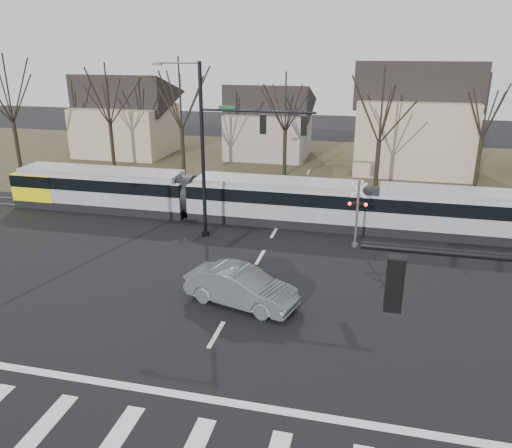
# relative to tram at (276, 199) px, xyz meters

# --- Properties ---
(ground) EXTENTS (140.00, 140.00, 0.00)m
(ground) POSITION_rel_tram_xyz_m (0.34, -16.00, -1.55)
(ground) COLOR black
(grass_verge) EXTENTS (140.00, 28.00, 0.01)m
(grass_verge) POSITION_rel_tram_xyz_m (0.34, 16.00, -1.55)
(grass_verge) COLOR #38331E
(grass_verge) RESTS_ON ground
(crosswalk) EXTENTS (27.00, 2.60, 0.01)m
(crosswalk) POSITION_rel_tram_xyz_m (0.34, -20.00, -1.54)
(crosswalk) COLOR silver
(crosswalk) RESTS_ON ground
(stop_line) EXTENTS (28.00, 0.35, 0.01)m
(stop_line) POSITION_rel_tram_xyz_m (0.34, -17.80, -1.54)
(stop_line) COLOR silver
(stop_line) RESTS_ON ground
(lane_dashes) EXTENTS (0.18, 30.00, 0.01)m
(lane_dashes) POSITION_rel_tram_xyz_m (0.34, -0.00, -1.54)
(lane_dashes) COLOR silver
(lane_dashes) RESTS_ON ground
(rail_pair) EXTENTS (90.00, 1.52, 0.06)m
(rail_pair) POSITION_rel_tram_xyz_m (0.34, -0.20, -1.52)
(rail_pair) COLOR #59595E
(rail_pair) RESTS_ON ground
(tram) EXTENTS (37.54, 2.79, 2.85)m
(tram) POSITION_rel_tram_xyz_m (0.00, 0.00, 0.00)
(tram) COLOR gray
(tram) RESTS_ON ground
(sedan) EXTENTS (4.42, 6.04, 1.69)m
(sedan) POSITION_rel_tram_xyz_m (0.67, -11.29, -0.71)
(sedan) COLOR #565A5E
(sedan) RESTS_ON ground
(signal_pole_far) EXTENTS (9.28, 0.44, 10.20)m
(signal_pole_far) POSITION_rel_tram_xyz_m (-2.07, -3.50, 4.15)
(signal_pole_far) COLOR black
(signal_pole_far) RESTS_ON ground
(rail_crossing_signal) EXTENTS (1.08, 0.36, 4.00)m
(rail_crossing_signal) POSITION_rel_tram_xyz_m (5.34, -3.21, 0.33)
(rail_crossing_signal) COLOR #59595B
(rail_crossing_signal) RESTS_ON ground
(tree_row) EXTENTS (59.20, 7.20, 10.00)m
(tree_row) POSITION_rel_tram_xyz_m (2.34, 10.00, 3.45)
(tree_row) COLOR black
(tree_row) RESTS_ON ground
(house_a) EXTENTS (9.72, 8.64, 8.60)m
(house_a) POSITION_rel_tram_xyz_m (-19.66, 18.00, 2.91)
(house_a) COLOR tan
(house_a) RESTS_ON ground
(house_b) EXTENTS (8.64, 7.56, 7.65)m
(house_b) POSITION_rel_tram_xyz_m (-4.66, 20.00, 2.42)
(house_b) COLOR gray
(house_b) RESTS_ON ground
(house_c) EXTENTS (10.80, 8.64, 10.10)m
(house_c) POSITION_rel_tram_xyz_m (9.34, 17.00, 3.68)
(house_c) COLOR tan
(house_c) RESTS_ON ground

